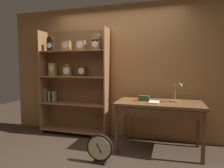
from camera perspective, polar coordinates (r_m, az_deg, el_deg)
The scene contains 8 objects.
ground_plane at distance 2.99m, azimuth -5.82°, elevation -22.84°, with size 10.00×10.00×0.00m, color #3D2D21.
back_wood_panel at distance 3.94m, azimuth 1.76°, elevation 3.64°, with size 4.80×0.05×2.60m, color #9E6B3D.
bookshelf at distance 4.11m, azimuth -11.07°, elevation 1.00°, with size 1.44×0.34×2.13m.
workbench at distance 3.34m, azimuth 13.45°, elevation -6.62°, with size 1.39×0.73×0.82m.
desk_lamp at distance 3.39m, azimuth 18.31°, elevation -2.05°, with size 0.21×0.20×0.36m.
toolbox_small at distance 3.40m, azimuth 9.26°, elevation -4.07°, with size 0.18×0.10×0.09m, color #2D5123.
open_repair_manual at distance 3.23m, azimuth 12.05°, elevation -5.20°, with size 0.16×0.22×0.03m, color silver.
round_clock_large at distance 2.99m, azimuth -3.54°, elevation -18.16°, with size 0.39×0.11×0.43m.
Camera 1 is at (1.03, -2.43, 1.40)m, focal length 31.56 mm.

